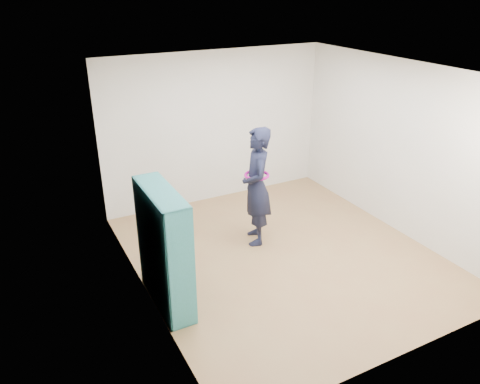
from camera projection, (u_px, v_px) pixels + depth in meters
floor at (283, 255)px, 6.73m from camera, size 4.50×4.50×0.00m
ceiling at (291, 72)px, 5.66m from camera, size 4.50×4.50×0.00m
wall_left at (140, 201)px, 5.35m from camera, size 0.02×4.50×2.60m
wall_right at (399, 148)px, 7.04m from camera, size 0.02×4.50×2.60m
wall_back at (216, 128)px, 8.01m from camera, size 4.00×0.02×2.60m
wall_front at (417, 250)px, 4.38m from camera, size 4.00×0.02×2.60m
bookshelf at (163, 252)px, 5.46m from camera, size 0.33×1.12×1.49m
person at (257, 187)px, 6.76m from camera, size 0.62×0.75×1.77m
smartphone at (247, 177)px, 6.77m from camera, size 0.03×0.09×0.13m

